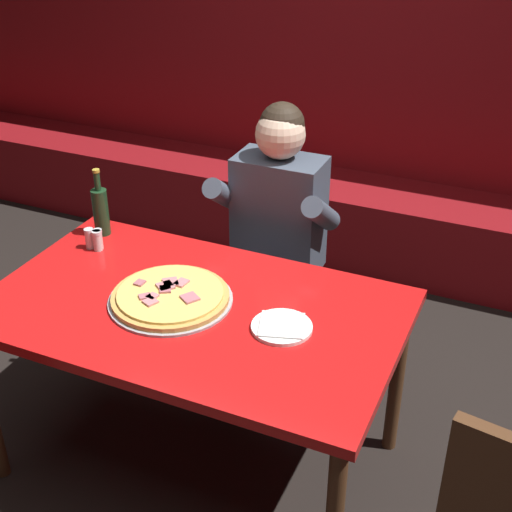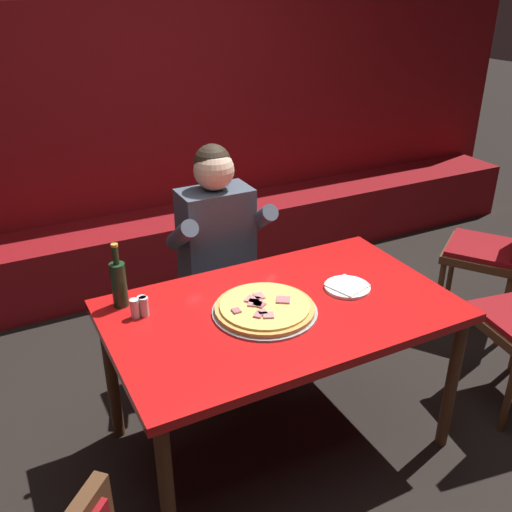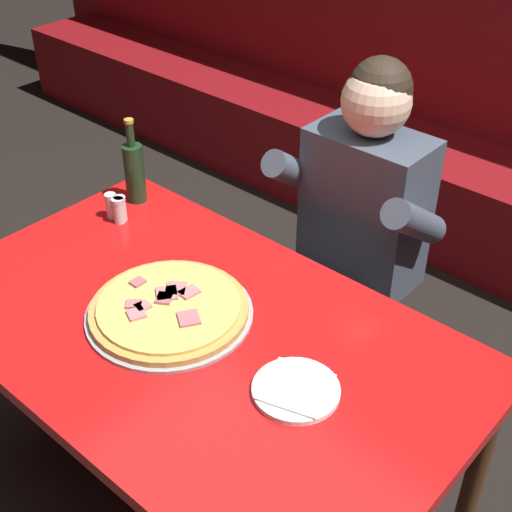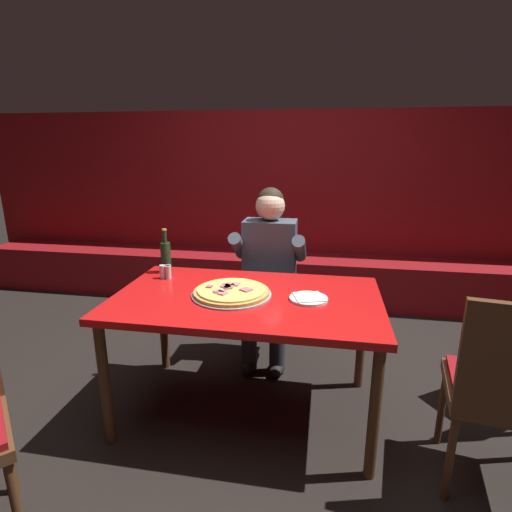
# 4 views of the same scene
# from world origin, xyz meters

# --- Properties ---
(ground_plane) EXTENTS (24.00, 24.00, 0.00)m
(ground_plane) POSITION_xyz_m (0.00, 0.00, 0.00)
(ground_plane) COLOR black
(booth_wall_panel) EXTENTS (6.80, 0.16, 1.90)m
(booth_wall_panel) POSITION_xyz_m (0.00, 2.18, 0.95)
(booth_wall_panel) COLOR maroon
(booth_wall_panel) RESTS_ON ground_plane
(booth_bench) EXTENTS (6.46, 0.48, 0.46)m
(booth_bench) POSITION_xyz_m (0.00, 1.86, 0.23)
(booth_bench) COLOR maroon
(booth_bench) RESTS_ON ground_plane
(main_dining_table) EXTENTS (1.49, 0.89, 0.75)m
(main_dining_table) POSITION_xyz_m (0.00, 0.00, 0.67)
(main_dining_table) COLOR #4C2D19
(main_dining_table) RESTS_ON ground_plane
(pizza) EXTENTS (0.45, 0.45, 0.05)m
(pizza) POSITION_xyz_m (-0.09, -0.01, 0.77)
(pizza) COLOR #9E9EA3
(pizza) RESTS_ON main_dining_table
(plate_white_paper) EXTENTS (0.21, 0.21, 0.02)m
(plate_white_paper) POSITION_xyz_m (0.34, 0.00, 0.76)
(plate_white_paper) COLOR white
(plate_white_paper) RESTS_ON main_dining_table
(beer_bottle) EXTENTS (0.07, 0.07, 0.29)m
(beer_bottle) POSITION_xyz_m (-0.61, 0.33, 0.86)
(beer_bottle) COLOR #19381E
(beer_bottle) RESTS_ON main_dining_table
(shaker_black_pepper) EXTENTS (0.04, 0.04, 0.09)m
(shaker_black_pepper) POSITION_xyz_m (-0.55, 0.22, 0.79)
(shaker_black_pepper) COLOR silver
(shaker_black_pepper) RESTS_ON main_dining_table
(shaker_oregano) EXTENTS (0.04, 0.04, 0.09)m
(shaker_oregano) POSITION_xyz_m (-0.54, 0.20, 0.79)
(shaker_oregano) COLOR silver
(shaker_oregano) RESTS_ON main_dining_table
(shaker_red_pepper_flakes) EXTENTS (0.04, 0.04, 0.09)m
(shaker_red_pepper_flakes) POSITION_xyz_m (-0.58, 0.21, 0.79)
(shaker_red_pepper_flakes) COLOR silver
(shaker_red_pepper_flakes) RESTS_ON main_dining_table
(diner_seated_blue_shirt) EXTENTS (0.53, 0.53, 1.27)m
(diner_seated_blue_shirt) POSITION_xyz_m (0.02, 0.67, 0.71)
(diner_seated_blue_shirt) COLOR black
(diner_seated_blue_shirt) RESTS_ON ground_plane
(dining_chair_far_right) EXTENTS (0.61, 0.61, 0.99)m
(dining_chair_far_right) POSITION_xyz_m (1.67, 0.27, 0.58)
(dining_chair_far_right) COLOR #4C2D19
(dining_chair_far_right) RESTS_ON ground_plane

